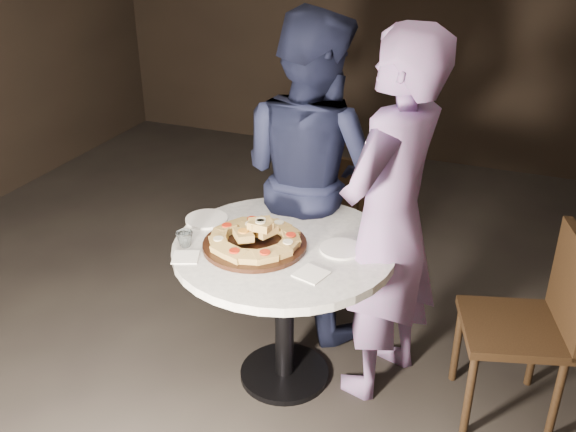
{
  "coord_description": "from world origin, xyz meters",
  "views": [
    {
      "loc": [
        1.17,
        -2.49,
        2.34
      ],
      "look_at": [
        0.14,
        0.09,
        0.95
      ],
      "focal_mm": 40.0,
      "sensor_mm": 36.0,
      "label": 1
    }
  ],
  "objects_px": {
    "serving_board": "(255,245)",
    "chair_far": "(335,203)",
    "table": "(284,271)",
    "water_glass": "(185,239)",
    "chair_right": "(537,316)",
    "diner_navy": "(310,175)",
    "diner_teal": "(389,223)",
    "focaccia_pile": "(255,236)"
  },
  "relations": [
    {
      "from": "diner_teal",
      "to": "water_glass",
      "type": "bearing_deg",
      "value": -49.86
    },
    {
      "from": "chair_right",
      "to": "table",
      "type": "bearing_deg",
      "value": -96.49
    },
    {
      "from": "diner_navy",
      "to": "chair_right",
      "type": "bearing_deg",
      "value": -175.87
    },
    {
      "from": "serving_board",
      "to": "chair_right",
      "type": "xyz_separation_m",
      "value": [
        1.32,
        0.28,
        -0.26
      ]
    },
    {
      "from": "table",
      "to": "diner_navy",
      "type": "distance_m",
      "value": 0.68
    },
    {
      "from": "chair_far",
      "to": "focaccia_pile",
      "type": "bearing_deg",
      "value": 96.17
    },
    {
      "from": "water_glass",
      "to": "diner_teal",
      "type": "distance_m",
      "value": 0.99
    },
    {
      "from": "chair_right",
      "to": "diner_navy",
      "type": "xyz_separation_m",
      "value": [
        -1.29,
        0.41,
        0.36
      ]
    },
    {
      "from": "serving_board",
      "to": "chair_right",
      "type": "relative_size",
      "value": 0.51
    },
    {
      "from": "serving_board",
      "to": "water_glass",
      "type": "xyz_separation_m",
      "value": [
        -0.32,
        -0.12,
        0.03
      ]
    },
    {
      "from": "chair_right",
      "to": "diner_navy",
      "type": "bearing_deg",
      "value": -124.01
    },
    {
      "from": "serving_board",
      "to": "chair_far",
      "type": "relative_size",
      "value": 0.57
    },
    {
      "from": "table",
      "to": "water_glass",
      "type": "bearing_deg",
      "value": -156.09
    },
    {
      "from": "chair_far",
      "to": "chair_right",
      "type": "bearing_deg",
      "value": 151.33
    },
    {
      "from": "serving_board",
      "to": "focaccia_pile",
      "type": "relative_size",
      "value": 1.12
    },
    {
      "from": "focaccia_pile",
      "to": "serving_board",
      "type": "bearing_deg",
      "value": -95.99
    },
    {
      "from": "water_glass",
      "to": "diner_teal",
      "type": "bearing_deg",
      "value": 22.33
    },
    {
      "from": "serving_board",
      "to": "diner_teal",
      "type": "relative_size",
      "value": 0.27
    },
    {
      "from": "diner_teal",
      "to": "diner_navy",
      "type": "bearing_deg",
      "value": -110.2
    },
    {
      "from": "chair_far",
      "to": "diner_navy",
      "type": "xyz_separation_m",
      "value": [
        0.01,
        -0.53,
        0.41
      ]
    },
    {
      "from": "diner_navy",
      "to": "diner_teal",
      "type": "distance_m",
      "value": 0.71
    },
    {
      "from": "table",
      "to": "water_glass",
      "type": "relative_size",
      "value": 13.36
    },
    {
      "from": "chair_right",
      "to": "diner_navy",
      "type": "distance_m",
      "value": 1.4
    },
    {
      "from": "serving_board",
      "to": "water_glass",
      "type": "relative_size",
      "value": 6.15
    },
    {
      "from": "chair_far",
      "to": "diner_navy",
      "type": "distance_m",
      "value": 0.67
    },
    {
      "from": "water_glass",
      "to": "diner_navy",
      "type": "bearing_deg",
      "value": 66.84
    },
    {
      "from": "water_glass",
      "to": "diner_navy",
      "type": "distance_m",
      "value": 0.89
    },
    {
      "from": "serving_board",
      "to": "diner_teal",
      "type": "xyz_separation_m",
      "value": [
        0.59,
        0.25,
        0.11
      ]
    },
    {
      "from": "table",
      "to": "diner_navy",
      "type": "xyz_separation_m",
      "value": [
        -0.09,
        0.62,
        0.26
      ]
    },
    {
      "from": "focaccia_pile",
      "to": "water_glass",
      "type": "bearing_deg",
      "value": -158.63
    },
    {
      "from": "diner_navy",
      "to": "chair_far",
      "type": "bearing_deg",
      "value": -66.96
    },
    {
      "from": "serving_board",
      "to": "water_glass",
      "type": "distance_m",
      "value": 0.34
    },
    {
      "from": "table",
      "to": "serving_board",
      "type": "height_order",
      "value": "serving_board"
    },
    {
      "from": "table",
      "to": "chair_right",
      "type": "relative_size",
      "value": 1.11
    },
    {
      "from": "serving_board",
      "to": "chair_far",
      "type": "xyz_separation_m",
      "value": [
        0.02,
        1.22,
        -0.31
      ]
    },
    {
      "from": "focaccia_pile",
      "to": "table",
      "type": "bearing_deg",
      "value": 30.04
    },
    {
      "from": "water_glass",
      "to": "chair_right",
      "type": "height_order",
      "value": "chair_right"
    },
    {
      "from": "water_glass",
      "to": "chair_far",
      "type": "distance_m",
      "value": 1.42
    },
    {
      "from": "chair_far",
      "to": "chair_right",
      "type": "distance_m",
      "value": 1.6
    },
    {
      "from": "chair_far",
      "to": "chair_right",
      "type": "relative_size",
      "value": 0.9
    },
    {
      "from": "diner_teal",
      "to": "chair_far",
      "type": "bearing_deg",
      "value": -131.47
    },
    {
      "from": "table",
      "to": "chair_far",
      "type": "bearing_deg",
      "value": 95.14
    }
  ]
}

